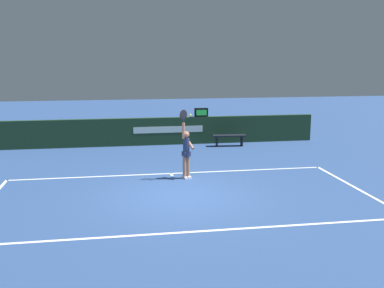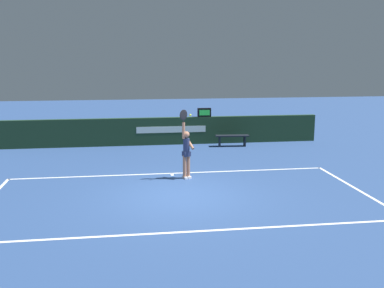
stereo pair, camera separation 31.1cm
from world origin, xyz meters
name	(u,v)px [view 2 (the right image)]	position (x,y,z in m)	size (l,w,h in m)	color
ground_plane	(180,195)	(0.00, 0.00, 0.00)	(60.00, 60.00, 0.00)	navy
court_lines	(180,196)	(0.00, -0.09, 0.00)	(10.83, 5.33, 0.00)	white
back_wall	(161,131)	(0.00, 7.67, 0.62)	(14.63, 0.24, 1.24)	#1C3720
speed_display	(204,112)	(2.01, 7.67, 1.44)	(0.61, 0.17, 0.40)	black
tennis_player	(186,150)	(0.42, 1.82, 0.94)	(0.50, 0.45, 2.30)	#A56E53
tennis_ball	(190,115)	(0.53, 1.63, 2.12)	(0.07, 0.07, 0.07)	#CFE331
courtside_bench_near	(232,138)	(3.14, 6.83, 0.38)	(1.51, 0.47, 0.50)	black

